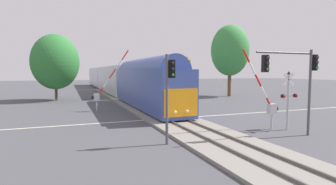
# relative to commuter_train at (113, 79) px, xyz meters

# --- Properties ---
(ground_plane) EXTENTS (220.00, 220.00, 0.00)m
(ground_plane) POSITION_rel_commuter_train_xyz_m (-0.00, -28.37, -2.73)
(ground_plane) COLOR #47474C
(road_centre_stripe) EXTENTS (44.00, 0.20, 0.01)m
(road_centre_stripe) POSITION_rel_commuter_train_xyz_m (-0.00, -28.37, -2.73)
(road_centre_stripe) COLOR beige
(road_centre_stripe) RESTS_ON ground
(railway_track) EXTENTS (4.40, 80.00, 0.32)m
(railway_track) POSITION_rel_commuter_train_xyz_m (-0.00, -28.37, -2.64)
(railway_track) COLOR gray
(railway_track) RESTS_ON ground
(commuter_train) EXTENTS (3.04, 66.60, 5.16)m
(commuter_train) POSITION_rel_commuter_train_xyz_m (0.00, 0.00, 0.00)
(commuter_train) COLOR #384C93
(commuter_train) RESTS_ON railway_track
(crossing_gate_near) EXTENTS (3.09, 0.40, 5.54)m
(crossing_gate_near) POSITION_rel_commuter_train_xyz_m (5.02, -34.89, -0.85)
(crossing_gate_near) COLOR #B7B7BC
(crossing_gate_near) RESTS_ON ground
(crossing_signal_mast) EXTENTS (1.36, 0.44, 4.08)m
(crossing_signal_mast) POSITION_rel_commuter_train_xyz_m (6.15, -35.47, -0.25)
(crossing_signal_mast) COLOR #B2B2B7
(crossing_signal_mast) RESTS_ON ground
(crossing_gate_far) EXTENTS (3.89, 0.40, 6.28)m
(crossing_gate_far) POSITION_rel_commuter_train_xyz_m (-4.86, -21.84, -0.67)
(crossing_gate_far) COLOR #B7B7BC
(crossing_gate_far) RESTS_ON ground
(traffic_signal_near_right) EXTENTS (4.61, 0.38, 5.41)m
(traffic_signal_near_right) POSITION_rel_commuter_train_xyz_m (5.00, -37.15, 1.34)
(traffic_signal_near_right) COLOR #4C4C51
(traffic_signal_near_right) RESTS_ON ground
(traffic_signal_median) EXTENTS (0.53, 0.38, 5.00)m
(traffic_signal_median) POSITION_rel_commuter_train_xyz_m (-2.81, -35.93, 0.62)
(traffic_signal_median) COLOR #4C4C51
(traffic_signal_median) RESTS_ON ground
(traffic_signal_far_side) EXTENTS (0.53, 0.38, 5.82)m
(traffic_signal_far_side) POSITION_rel_commuter_train_xyz_m (5.94, -19.65, 1.16)
(traffic_signal_far_side) COLOR #4C4C51
(traffic_signal_far_side) RESTS_ON ground
(maple_right_background) EXTENTS (6.12, 6.12, 11.54)m
(maple_right_background) POSITION_rel_commuter_train_xyz_m (16.80, -12.44, 4.69)
(maple_right_background) COLOR brown
(maple_right_background) RESTS_ON ground
(oak_behind_train) EXTENTS (6.43, 6.43, 9.19)m
(oak_behind_train) POSITION_rel_commuter_train_xyz_m (-9.47, -9.25, 2.64)
(oak_behind_train) COLOR #4C3828
(oak_behind_train) RESTS_ON ground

